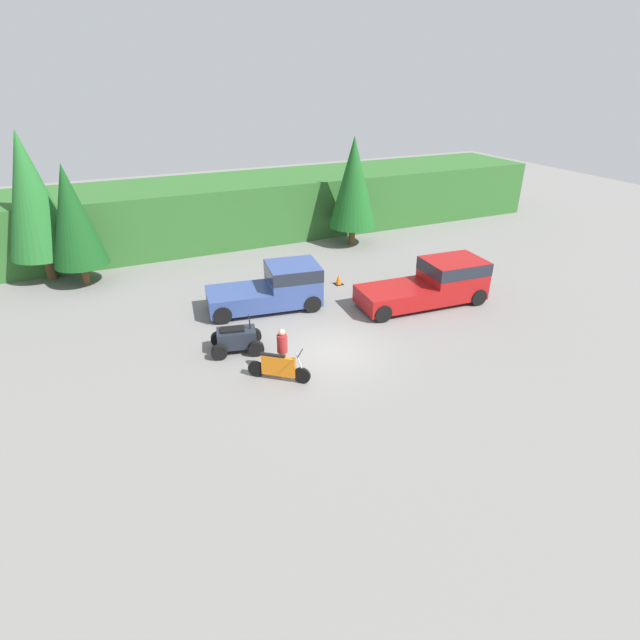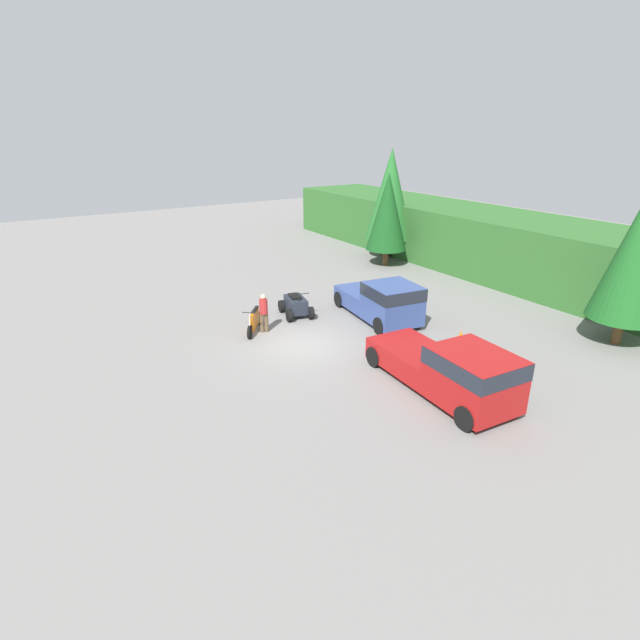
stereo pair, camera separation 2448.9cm
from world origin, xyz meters
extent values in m
plane|color=slate|center=(0.00, 0.00, 0.00)|extent=(80.00, 80.00, 0.00)
cube|color=#2D6028|center=(0.00, 16.00, 1.80)|extent=(44.00, 6.00, 3.59)
cylinder|color=brown|center=(-9.93, 12.76, 0.66)|extent=(0.44, 0.44, 1.32)
cone|color=#236628|center=(-9.93, 12.76, 4.33)|extent=(3.23, 3.23, 6.02)
cylinder|color=brown|center=(-8.30, 11.22, 0.54)|extent=(0.36, 0.36, 1.07)
cone|color=#144719|center=(-8.30, 11.22, 3.51)|extent=(2.62, 2.62, 4.88)
cylinder|color=brown|center=(6.93, 11.36, 0.58)|extent=(0.39, 0.39, 1.16)
cone|color=#19561E|center=(6.93, 11.36, 3.79)|extent=(2.82, 2.82, 5.26)
cube|color=maroon|center=(7.30, 2.06, 1.10)|extent=(2.80, 2.29, 1.76)
cube|color=#1E232D|center=(7.30, 2.06, 1.68)|extent=(2.82, 2.31, 0.56)
cube|color=maroon|center=(4.35, 2.26, 0.62)|extent=(3.39, 2.33, 0.80)
cylinder|color=black|center=(8.18, 2.98, 0.39)|extent=(0.81, 0.33, 0.79)
cylinder|color=black|center=(8.05, 1.04, 0.39)|extent=(0.81, 0.33, 0.79)
cylinder|color=black|center=(3.30, 3.30, 0.39)|extent=(0.81, 0.33, 0.79)
cylinder|color=black|center=(3.17, 1.36, 0.39)|extent=(0.81, 0.33, 0.79)
cube|color=#334784|center=(0.34, 4.56, 1.10)|extent=(2.52, 2.40, 1.76)
cube|color=#1E232D|center=(0.34, 4.56, 1.68)|extent=(2.54, 2.42, 0.56)
cube|color=#334784|center=(-2.14, 4.90, 0.62)|extent=(3.01, 2.47, 0.80)
cylinder|color=black|center=(1.08, 5.44, 0.39)|extent=(0.82, 0.38, 0.79)
cylinder|color=black|center=(0.81, 3.51, 0.39)|extent=(0.82, 0.38, 0.79)
cylinder|color=black|center=(-2.87, 5.98, 0.39)|extent=(0.82, 0.38, 0.79)
cylinder|color=black|center=(-3.13, 4.05, 0.39)|extent=(0.82, 0.38, 0.79)
cylinder|color=black|center=(-1.80, -1.56, 0.30)|extent=(0.54, 0.46, 0.61)
cylinder|color=black|center=(-3.10, -0.51, 0.30)|extent=(0.54, 0.46, 0.61)
cube|color=orange|center=(-2.45, -1.04, 0.56)|extent=(1.05, 0.89, 0.75)
cylinder|color=#B7B7BC|center=(-1.84, -1.53, 0.74)|extent=(0.28, 0.24, 0.85)
cylinder|color=black|center=(-1.84, -1.53, 1.18)|extent=(0.41, 0.49, 0.04)
cube|color=black|center=(-2.61, -0.91, 0.96)|extent=(0.79, 0.67, 0.06)
cylinder|color=black|center=(-2.43, 1.90, 0.30)|extent=(0.63, 0.35, 0.60)
cylinder|color=black|center=(-2.66, 0.87, 0.30)|extent=(0.63, 0.35, 0.60)
cylinder|color=black|center=(-3.77, 2.20, 0.30)|extent=(0.63, 0.35, 0.60)
cylinder|color=black|center=(-4.01, 1.17, 0.30)|extent=(0.63, 0.35, 0.60)
cube|color=#1E232D|center=(-3.22, 1.54, 0.56)|extent=(1.60, 1.12, 0.68)
cylinder|color=black|center=(-2.69, 1.42, 1.08)|extent=(0.06, 0.06, 0.35)
cylinder|color=black|center=(-2.69, 1.42, 1.25)|extent=(0.25, 0.98, 0.04)
cube|color=black|center=(-3.37, 1.57, 0.94)|extent=(0.93, 0.64, 0.08)
cylinder|color=brown|center=(-2.13, -0.60, 0.44)|extent=(0.24, 0.24, 0.88)
cylinder|color=brown|center=(-2.20, -0.78, 0.44)|extent=(0.24, 0.24, 0.88)
cylinder|color=maroon|center=(-2.17, -0.69, 1.20)|extent=(0.48, 0.48, 0.66)
sphere|color=tan|center=(-2.17, -0.69, 1.65)|extent=(0.31, 0.31, 0.24)
cube|color=black|center=(3.31, 5.89, 0.01)|extent=(0.42, 0.42, 0.03)
cone|color=orange|center=(3.31, 5.89, 0.28)|extent=(0.32, 0.32, 0.55)
camera|label=1|loc=(-7.22, -15.02, 9.76)|focal=28.00mm
camera|label=2|loc=(16.63, -9.58, 8.60)|focal=28.00mm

